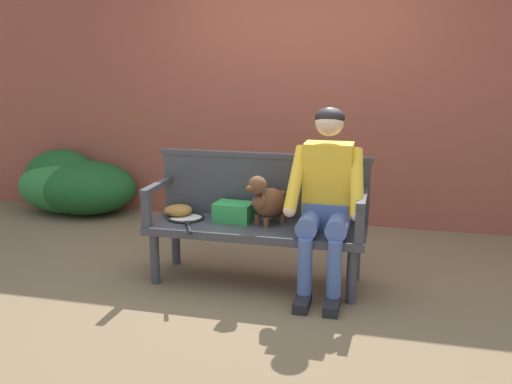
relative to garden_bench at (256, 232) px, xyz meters
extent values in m
plane|color=brown|center=(0.00, 0.00, -0.39)|extent=(40.00, 40.00, 0.00)
cube|color=brown|center=(0.00, 1.79, 0.87)|extent=(8.00, 0.30, 2.52)
ellipsoid|color=#194C1E|center=(-2.53, 1.43, -0.05)|extent=(0.89, 0.54, 0.68)
ellipsoid|color=#194C1E|center=(-2.24, 1.38, -0.10)|extent=(1.14, 0.82, 0.58)
ellipsoid|color=#286B2D|center=(-2.43, 1.38, -0.10)|extent=(1.15, 0.73, 0.57)
cube|color=#38383D|center=(0.00, 0.00, 0.03)|extent=(1.61, 0.54, 0.06)
cylinder|color=#38383D|center=(-0.73, -0.21, -0.20)|extent=(0.07, 0.07, 0.39)
cylinder|color=#38383D|center=(0.73, -0.21, -0.20)|extent=(0.07, 0.07, 0.39)
cylinder|color=#38383D|center=(-0.73, 0.21, -0.20)|extent=(0.07, 0.07, 0.39)
cylinder|color=#38383D|center=(0.73, 0.21, -0.20)|extent=(0.07, 0.07, 0.39)
cube|color=#38383D|center=(0.00, 0.24, 0.29)|extent=(1.61, 0.05, 0.46)
cube|color=#38383D|center=(0.00, 0.24, 0.54)|extent=(1.65, 0.06, 0.04)
cube|color=#38383D|center=(-0.77, -0.23, 0.18)|extent=(0.06, 0.06, 0.24)
cube|color=#38383D|center=(-0.77, 0.00, 0.32)|extent=(0.06, 0.54, 0.04)
cube|color=#38383D|center=(0.77, -0.23, 0.18)|extent=(0.06, 0.06, 0.24)
cube|color=#38383D|center=(0.77, 0.00, 0.32)|extent=(0.06, 0.54, 0.04)
cube|color=black|center=(0.41, -0.37, -0.35)|extent=(0.10, 0.24, 0.07)
cylinder|color=#475B93|center=(0.41, -0.29, -0.12)|extent=(0.10, 0.10, 0.40)
cylinder|color=#475B93|center=(0.41, -0.12, 0.14)|extent=(0.15, 0.34, 0.15)
cube|color=black|center=(0.61, -0.37, -0.35)|extent=(0.10, 0.24, 0.07)
cylinder|color=#475B93|center=(0.61, -0.29, -0.12)|extent=(0.10, 0.10, 0.40)
cylinder|color=#475B93|center=(0.61, -0.12, 0.14)|extent=(0.15, 0.34, 0.15)
cube|color=#475B93|center=(0.51, 0.05, 0.16)|extent=(0.32, 0.24, 0.20)
cube|color=gold|center=(0.51, 0.07, 0.42)|extent=(0.34, 0.22, 0.52)
cylinder|color=gold|center=(0.30, -0.06, 0.44)|extent=(0.14, 0.35, 0.45)
sphere|color=#DBB28E|center=(0.28, -0.19, 0.24)|extent=(0.09, 0.09, 0.09)
cylinder|color=gold|center=(0.72, -0.06, 0.44)|extent=(0.14, 0.35, 0.45)
sphere|color=#DBB28E|center=(0.74, -0.19, 0.24)|extent=(0.09, 0.09, 0.09)
sphere|color=#DBB28E|center=(0.51, 0.05, 0.83)|extent=(0.20, 0.20, 0.20)
ellipsoid|color=black|center=(0.51, 0.06, 0.86)|extent=(0.21, 0.21, 0.14)
cylinder|color=brown|center=(0.01, 0.01, 0.09)|extent=(0.04, 0.04, 0.07)
cylinder|color=brown|center=(0.09, -0.05, 0.09)|extent=(0.04, 0.04, 0.07)
cylinder|color=brown|center=(0.10, 0.14, 0.09)|extent=(0.04, 0.04, 0.07)
cylinder|color=brown|center=(0.18, 0.09, 0.09)|extent=(0.04, 0.04, 0.07)
ellipsoid|color=brown|center=(0.09, 0.05, 0.22)|extent=(0.30, 0.32, 0.22)
sphere|color=brown|center=(0.04, -0.03, 0.24)|extent=(0.13, 0.13, 0.13)
sphere|color=brown|center=(0.02, -0.05, 0.37)|extent=(0.13, 0.13, 0.13)
ellipsoid|color=brown|center=(-0.01, -0.10, 0.36)|extent=(0.09, 0.10, 0.05)
ellipsoid|color=brown|center=(-0.02, -0.01, 0.36)|extent=(0.05, 0.05, 0.10)
ellipsoid|color=brown|center=(0.07, -0.08, 0.36)|extent=(0.05, 0.05, 0.10)
sphere|color=brown|center=(0.17, 0.15, 0.27)|extent=(0.06, 0.06, 0.06)
torus|color=black|center=(-0.56, 0.03, 0.07)|extent=(0.39, 0.39, 0.02)
cylinder|color=silver|center=(-0.56, 0.03, 0.06)|extent=(0.25, 0.25, 0.00)
cube|color=black|center=(-0.49, -0.12, 0.07)|extent=(0.06, 0.08, 0.02)
cylinder|color=black|center=(-0.43, -0.25, 0.07)|extent=(0.12, 0.21, 0.03)
ellipsoid|color=#9E6B2D|center=(-0.65, 0.09, 0.10)|extent=(0.28, 0.26, 0.09)
cube|color=#2D8E42|center=(-0.19, 0.06, 0.13)|extent=(0.29, 0.22, 0.14)
camera|label=1|loc=(0.94, -3.82, 1.27)|focal=39.01mm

